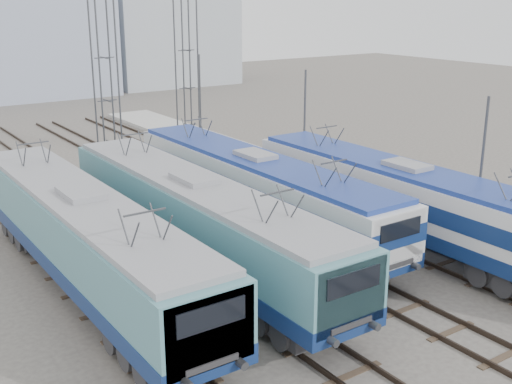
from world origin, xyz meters
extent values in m
plane|color=#514C47|center=(0.00, 0.00, 0.00)|extent=(160.00, 160.00, 0.00)
cube|color=#9E9E99|center=(10.20, 8.00, 0.15)|extent=(4.00, 70.00, 0.30)
cube|color=navy|center=(-6.75, 8.12, 1.44)|extent=(2.99, 18.88, 0.63)
cube|color=teal|center=(-6.75, 8.12, 2.70)|extent=(2.94, 18.88, 1.89)
cube|color=teal|center=(-6.75, -0.96, 2.51)|extent=(2.70, 0.73, 2.14)
cube|color=gray|center=(-6.75, 8.12, 3.75)|extent=(2.70, 18.13, 0.21)
cube|color=#262628|center=(-6.75, 1.82, 0.65)|extent=(2.20, 3.78, 0.71)
cube|color=#262628|center=(-6.75, 14.41, 0.65)|extent=(2.20, 3.78, 0.71)
cube|color=navy|center=(-2.25, 7.55, 1.43)|extent=(2.97, 18.76, 0.63)
cube|color=teal|center=(-2.25, 7.55, 2.68)|extent=(2.92, 18.76, 1.88)
cube|color=teal|center=(-2.25, -1.47, 2.49)|extent=(2.69, 0.73, 2.13)
cube|color=gray|center=(-2.25, 7.55, 3.72)|extent=(2.69, 18.01, 0.21)
cube|color=#262628|center=(-2.25, 1.30, 0.65)|extent=(2.19, 3.75, 0.70)
cube|color=#262628|center=(-2.25, 13.80, 0.65)|extent=(2.19, 3.75, 0.70)
cube|color=navy|center=(2.25, 9.74, 1.40)|extent=(2.90, 18.35, 0.61)
cube|color=silver|center=(2.25, 9.74, 2.63)|extent=(2.85, 18.35, 1.84)
cube|color=navy|center=(2.25, 9.74, 2.58)|extent=(2.89, 18.37, 0.71)
cube|color=silver|center=(2.25, 0.93, 2.44)|extent=(2.63, 0.71, 2.08)
cube|color=navy|center=(2.25, 9.74, 3.65)|extent=(2.63, 17.62, 0.20)
cube|color=#262628|center=(2.25, 3.63, 0.64)|extent=(2.14, 3.67, 0.69)
cube|color=#262628|center=(2.25, 15.86, 0.64)|extent=(2.14, 3.67, 0.69)
cube|color=navy|center=(6.75, 4.48, 1.39)|extent=(2.88, 18.16, 0.61)
cube|color=silver|center=(6.75, 4.48, 2.60)|extent=(2.83, 18.16, 1.82)
cube|color=navy|center=(6.75, 4.48, 2.55)|extent=(2.87, 18.18, 0.71)
cube|color=navy|center=(6.75, 4.48, 3.61)|extent=(2.60, 17.44, 0.20)
cube|color=#262628|center=(6.75, 10.53, 0.63)|extent=(2.12, 3.63, 0.68)
cylinder|color=#3F4247|center=(-0.55, 21.45, 6.00)|extent=(0.10, 0.10, 12.00)
cylinder|color=#3F4247|center=(0.55, 21.45, 6.00)|extent=(0.10, 0.10, 12.00)
cylinder|color=#3F4247|center=(-0.55, 22.55, 6.00)|extent=(0.10, 0.10, 12.00)
cylinder|color=#3F4247|center=(0.55, 22.55, 6.00)|extent=(0.10, 0.10, 12.00)
cylinder|color=#3F4247|center=(5.95, 23.45, 6.00)|extent=(0.10, 0.10, 12.00)
cylinder|color=#3F4247|center=(7.05, 23.45, 6.00)|extent=(0.10, 0.10, 12.00)
cylinder|color=#3F4247|center=(5.95, 24.55, 6.00)|extent=(0.10, 0.10, 12.00)
cylinder|color=#3F4247|center=(7.05, 24.55, 6.00)|extent=(0.10, 0.10, 12.00)
cylinder|color=#3F4247|center=(8.60, 2.00, 3.50)|extent=(0.12, 0.12, 7.00)
cylinder|color=#3F4247|center=(8.60, 14.00, 3.50)|extent=(0.12, 0.12, 7.00)
cylinder|color=#3F4247|center=(8.60, 26.00, 3.50)|extent=(0.12, 0.12, 7.00)
cube|color=#919CB4|center=(4.00, 62.00, 9.00)|extent=(22.00, 14.00, 18.00)
cube|color=#9CA4AD|center=(24.00, 62.00, 6.00)|extent=(16.00, 12.00, 12.00)
camera|label=1|loc=(-14.25, -14.25, 10.95)|focal=45.00mm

